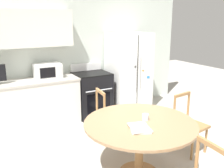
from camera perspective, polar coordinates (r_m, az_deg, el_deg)
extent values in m
cube|color=silver|center=(5.42, -8.24, 7.03)|extent=(5.20, 0.10, 2.60)
cube|color=silver|center=(4.86, -21.05, 11.77)|extent=(2.01, 0.34, 0.68)
cube|color=silver|center=(4.97, -19.33, -4.64)|extent=(2.01, 0.62, 0.86)
cube|color=#B7B2A8|center=(4.85, -19.78, 0.39)|extent=(2.03, 0.64, 0.03)
cube|color=white|center=(5.60, 3.78, 2.83)|extent=(0.86, 0.70, 1.72)
cube|color=#333333|center=(5.31, 5.86, 2.14)|extent=(0.01, 0.01, 1.65)
cylinder|color=silver|center=(5.27, 5.52, 2.51)|extent=(0.02, 0.02, 0.72)
cylinder|color=silver|center=(5.32, 6.40, 2.62)|extent=(0.02, 0.02, 0.72)
cube|color=#338CD8|center=(5.50, 8.29, 1.55)|extent=(0.07, 0.01, 0.05)
cube|color=orange|center=(5.38, 7.12, 3.06)|extent=(0.04, 0.01, 0.03)
cube|color=black|center=(5.25, 5.47, 3.95)|extent=(0.06, 0.01, 0.05)
cube|color=black|center=(5.32, -4.57, -2.40)|extent=(0.71, 0.64, 0.90)
cube|color=black|center=(5.06, -3.01, -4.31)|extent=(0.51, 0.01, 0.40)
cylinder|color=silver|center=(4.96, -2.92, -1.45)|extent=(0.58, 0.02, 0.02)
cube|color=black|center=(5.20, -4.67, 2.45)|extent=(0.71, 0.64, 0.02)
cube|color=white|center=(5.44, -5.97, 3.94)|extent=(0.71, 0.06, 0.16)
cube|color=white|center=(4.96, -14.52, 2.95)|extent=(0.49, 0.37, 0.28)
cube|color=black|center=(4.78, -14.45, 2.51)|extent=(0.29, 0.01, 0.19)
cube|color=silver|center=(4.84, -11.91, 2.81)|extent=(0.10, 0.01, 0.20)
cylinder|color=#997551|center=(3.21, 6.43, -8.87)|extent=(1.43, 1.43, 0.03)
cylinder|color=#9E7042|center=(3.37, 6.25, -14.47)|extent=(0.11, 0.11, 0.68)
cube|color=#9E7042|center=(4.03, 17.52, -9.08)|extent=(0.47, 0.47, 0.04)
cylinder|color=#9E7042|center=(4.17, 20.65, -11.93)|extent=(0.04, 0.04, 0.41)
cylinder|color=#9E7042|center=(3.91, 17.85, -13.53)|extent=(0.04, 0.04, 0.41)
cylinder|color=#9E7042|center=(4.34, 16.77, -10.53)|extent=(0.04, 0.04, 0.41)
cylinder|color=#9E7042|center=(4.08, 13.84, -11.93)|extent=(0.04, 0.04, 0.41)
cylinder|color=#9E7042|center=(4.17, 17.06, -4.59)|extent=(0.04, 0.04, 0.45)
cylinder|color=#9E7042|center=(3.91, 14.06, -5.67)|extent=(0.04, 0.04, 0.45)
cube|color=#9E7042|center=(3.98, 15.81, -2.33)|extent=(0.35, 0.08, 0.04)
cube|color=#9E7042|center=(4.19, -0.16, -7.42)|extent=(0.46, 0.46, 0.04)
cylinder|color=#9E7042|center=(4.48, 1.00, -9.00)|extent=(0.04, 0.04, 0.41)
cylinder|color=#9E7042|center=(4.20, 2.98, -10.71)|extent=(0.04, 0.04, 0.41)
cylinder|color=#9E7042|center=(4.37, -3.18, -9.71)|extent=(0.04, 0.04, 0.41)
cylinder|color=#9E7042|center=(4.07, -1.45, -11.55)|extent=(0.04, 0.04, 0.41)
cylinder|color=#9E7042|center=(4.19, -3.48, -3.88)|extent=(0.04, 0.04, 0.45)
cylinder|color=#9E7042|center=(3.88, -1.73, -5.36)|extent=(0.04, 0.04, 0.45)
cube|color=#9E7042|center=(3.97, -2.67, -1.80)|extent=(0.07, 0.35, 0.04)
cylinder|color=#9E7042|center=(2.72, 18.85, -15.42)|extent=(0.04, 0.04, 0.45)
cube|color=#9E7042|center=(2.52, 21.97, -12.94)|extent=(0.06, 0.35, 0.04)
cylinder|color=silver|center=(3.26, 7.64, -7.52)|extent=(0.08, 0.08, 0.08)
cylinder|color=#4C8C59|center=(3.26, 7.63, -7.81)|extent=(0.07, 0.07, 0.04)
cube|color=white|center=(3.02, 6.31, -10.08)|extent=(0.32, 0.36, 0.01)
cube|color=beige|center=(3.01, 6.31, -9.95)|extent=(0.31, 0.36, 0.01)
cube|color=silver|center=(3.01, 6.32, -9.81)|extent=(0.29, 0.35, 0.01)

